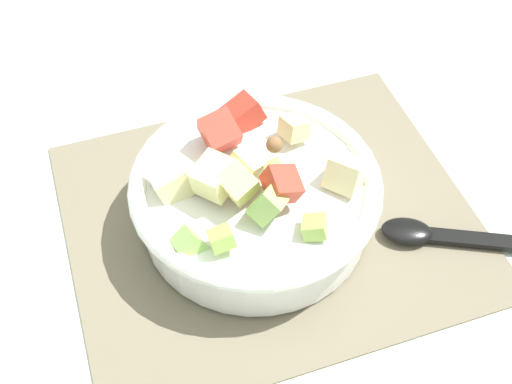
# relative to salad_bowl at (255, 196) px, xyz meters

# --- Properties ---
(ground_plane) EXTENTS (2.40, 2.40, 0.00)m
(ground_plane) POSITION_rel_salad_bowl_xyz_m (-0.02, -0.00, -0.05)
(ground_plane) COLOR silver
(placemat) EXTENTS (0.45, 0.38, 0.01)m
(placemat) POSITION_rel_salad_bowl_xyz_m (-0.02, -0.00, -0.05)
(placemat) COLOR #756B56
(placemat) RESTS_ON ground_plane
(salad_bowl) EXTENTS (0.27, 0.27, 0.11)m
(salad_bowl) POSITION_rel_salad_bowl_xyz_m (0.00, 0.00, 0.00)
(salad_bowl) COLOR white
(salad_bowl) RESTS_ON placemat
(serving_spoon) EXTENTS (0.19, 0.11, 0.01)m
(serving_spoon) POSITION_rel_salad_bowl_xyz_m (-0.19, 0.09, -0.04)
(serving_spoon) COLOR black
(serving_spoon) RESTS_ON placemat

